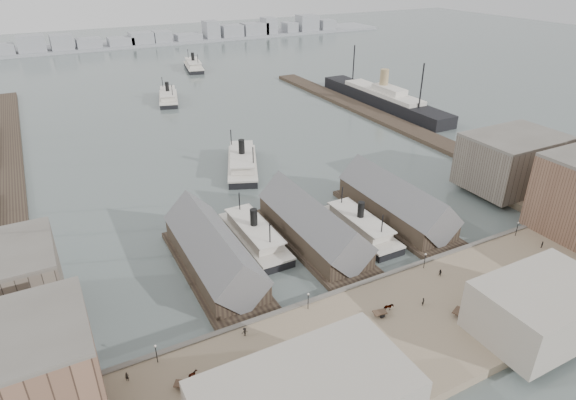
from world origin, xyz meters
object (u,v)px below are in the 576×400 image
horse_cart_left (190,378)px  horse_cart_center (386,309)px  horse_cart_right (468,311)px  ferry_docked_west (254,235)px  ocean_steamer (383,98)px

horse_cart_left → horse_cart_center: 39.35m
horse_cart_left → horse_cart_right: 53.98m
ferry_docked_west → ocean_steamer: size_ratio=0.33×
horse_cart_right → horse_cart_center: bearing=37.6°
ferry_docked_west → horse_cart_left: (-28.33, -36.99, 0.41)m
horse_cart_center → ocean_steamer: bearing=-25.3°
horse_cart_center → horse_cart_left: bearing=100.1°
ocean_steamer → horse_cart_right: bearing=-121.6°
ferry_docked_west → horse_cart_right: 52.57m
horse_cart_left → horse_cart_center: (39.32, -1.41, 0.04)m
horse_cart_left → horse_cart_right: horse_cart_right is taller
horse_cart_center → horse_cart_right: (13.85, -7.94, 0.02)m
ferry_docked_west → horse_cart_right: bearing=-61.8°
ocean_steamer → horse_cart_center: (-94.01, -122.54, -0.87)m
ferry_docked_west → horse_cart_right: (24.84, -46.33, 0.47)m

